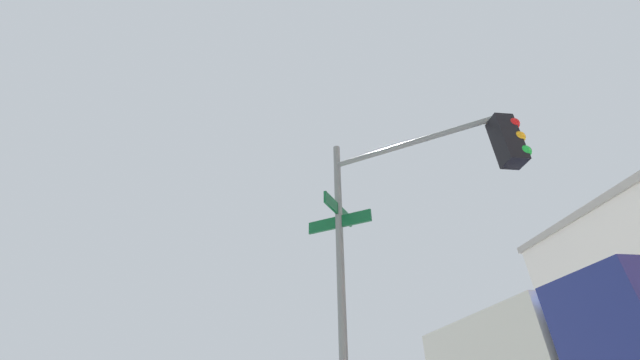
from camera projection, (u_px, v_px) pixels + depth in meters
The scene contains 1 object.
traffic_signal_near at pixel (416, 208), 4.93m from camera, with size 2.05×2.90×5.35m.
Camera 1 is at (-2.31, -7.70, 1.45)m, focal length 18.95 mm.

